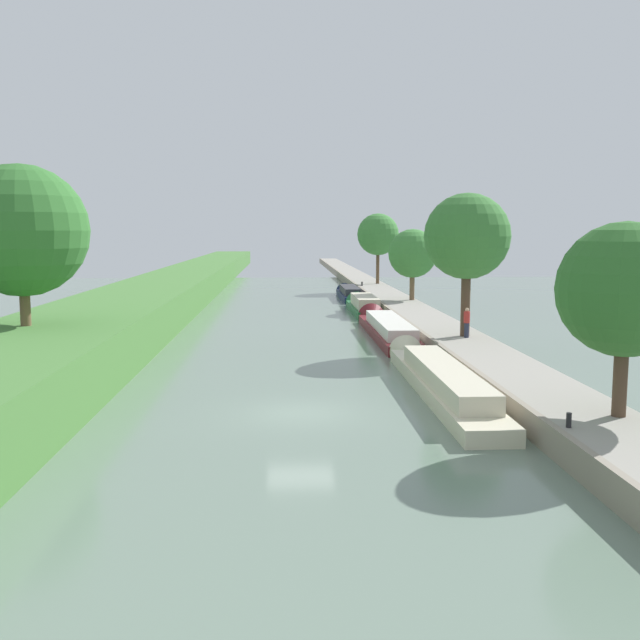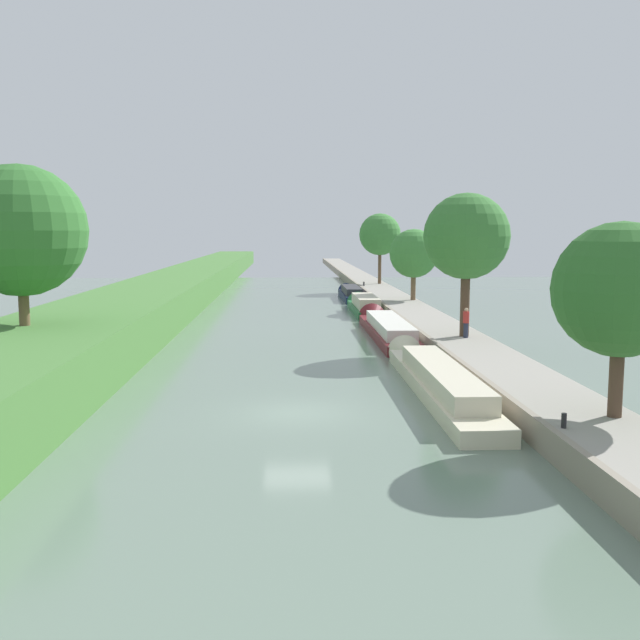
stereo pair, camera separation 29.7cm
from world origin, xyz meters
TOP-DOWN VIEW (x-y plane):
  - ground_plane at (0.00, 0.00)m, footprint 160.00×160.00m
  - right_towpath at (9.24, 0.00)m, footprint 3.32×260.00m
  - stone_quay at (7.46, 0.00)m, footprint 0.25×260.00m
  - narrowboat_cream at (5.94, 3.48)m, footprint 1.92×16.62m
  - narrowboat_maroon at (6.09, 20.11)m, footprint 2.18×16.32m
  - narrowboat_green at (6.07, 33.48)m, footprint 2.05×11.15m
  - narrowboat_navy at (6.02, 46.01)m, footprint 1.83×11.31m
  - tree_rightbank_near at (9.99, -4.53)m, footprint 4.22×4.22m
  - tree_rightbank_midnear at (9.54, 13.19)m, footprint 4.75×4.75m
  - tree_rightbank_midfar at (10.40, 34.66)m, footprint 4.14×4.14m
  - tree_rightbank_far at (10.00, 54.06)m, footprint 4.64×4.64m
  - tree_leftbank_downstream at (-12.32, 6.85)m, footprint 5.94×5.94m
  - person_walking at (9.48, 12.60)m, footprint 0.34×0.34m
  - mooring_bollard_near at (7.88, -5.77)m, footprint 0.16×0.16m
  - mooring_bollard_far at (7.88, 50.77)m, footprint 0.16×0.16m

SIDE VIEW (x-z plane):
  - ground_plane at x=0.00m, z-range 0.00..0.00m
  - right_towpath at x=9.24m, z-range 0.00..0.92m
  - stone_quay at x=7.46m, z-range 0.00..0.97m
  - narrowboat_maroon at x=6.09m, z-range -0.53..1.54m
  - narrowboat_navy at x=6.02m, z-range -0.40..1.46m
  - narrowboat_cream at x=5.94m, z-range -0.42..1.51m
  - narrowboat_green at x=6.07m, z-range -0.49..1.67m
  - mooring_bollard_near at x=7.88m, z-range 0.92..1.37m
  - mooring_bollard_far at x=7.88m, z-range 0.92..1.37m
  - person_walking at x=9.48m, z-range 0.96..2.62m
  - tree_rightbank_midfar at x=10.40m, z-range 1.85..7.89m
  - tree_rightbank_near at x=9.99m, z-range 1.86..8.01m
  - tree_rightbank_far at x=10.00m, z-range 2.49..10.30m
  - tree_rightbank_midnear at x=9.54m, z-range 2.48..10.41m
  - tree_leftbank_downstream at x=-12.32m, z-range 3.14..10.41m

